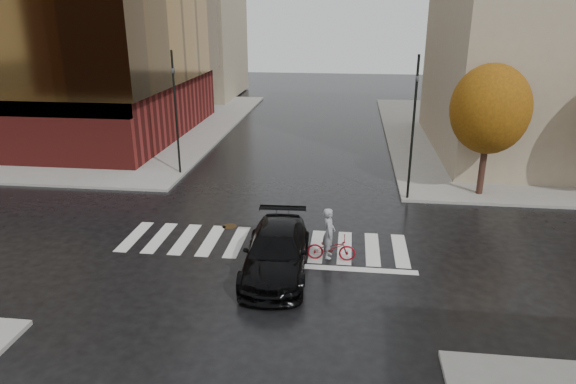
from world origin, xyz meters
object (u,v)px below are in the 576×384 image
Objects in this scene: sedan at (276,252)px; fire_hydrant at (127,161)px; cyclist at (330,243)px; traffic_light_nw at (175,106)px; traffic_light_ne at (414,120)px.

fire_hydrant is at bearing 130.58° from sedan.
sedan is at bearing 121.72° from cyclist.
traffic_light_nw reaches higher than cyclist.
sedan is 2.63× the size of cyclist.
traffic_light_ne reaches higher than fire_hydrant.
traffic_light_ne is (12.60, -2.70, 0.08)m from traffic_light_nw.
sedan is 2.23m from cyclist.
traffic_light_nw is (-7.17, 10.80, 3.19)m from sedan.
traffic_light_nw is 0.98× the size of traffic_light_ne.
fire_hydrant is (-12.46, 10.19, -0.19)m from cyclist.
sedan is 13.35m from traffic_light_nw.
traffic_light_nw is at bearing -9.43° from fire_hydrant.
traffic_light_ne is at bearing 53.81° from sedan.
cyclist is 8.47m from traffic_light_ne.
cyclist is at bearing 75.41° from traffic_light_ne.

